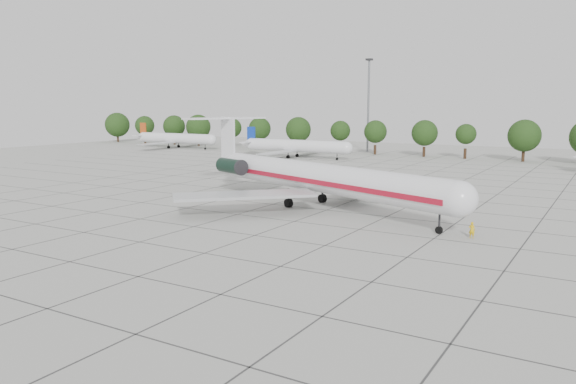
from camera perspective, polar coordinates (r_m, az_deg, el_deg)
name	(u,v)px	position (r m, az deg, el deg)	size (l,w,h in m)	color
ground	(294,221)	(63.71, 0.66, -3.01)	(260.00, 260.00, 0.00)	#A7A7A0
apron_joints	(350,202)	(76.81, 6.30, -1.00)	(170.00, 170.00, 0.02)	#383838
main_airliner	(309,176)	(73.03, 2.19, 1.67)	(46.31, 35.08, 11.20)	silver
ground_crew	(472,230)	(58.62, 18.18, -3.69)	(0.60, 0.40, 1.66)	#E2B30D
bg_airliner_a	(175,138)	(173.05, -11.37, 5.35)	(28.24, 27.20, 7.40)	silver
bg_airliner_b	(295,146)	(138.78, 0.77, 4.68)	(28.24, 27.20, 7.40)	silver
tree_line	(425,133)	(145.56, 13.71, 5.84)	(249.86, 8.44, 10.22)	#332114
floodlight_mast	(368,100)	(158.25, 8.17, 9.24)	(1.60, 1.60, 25.45)	slate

